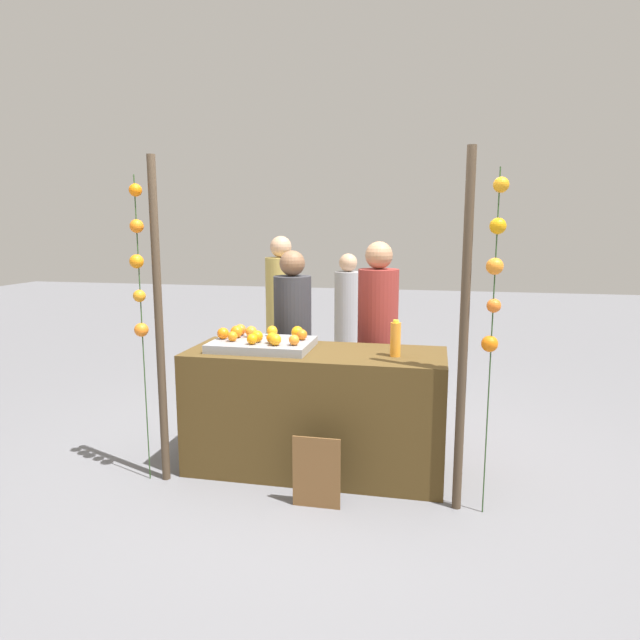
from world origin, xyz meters
The scene contains 26 objects.
ground_plane centered at (0.00, 0.00, 0.00)m, with size 24.00×24.00×0.00m, color slate.
stall_counter centered at (0.00, 0.00, 0.44)m, with size 1.84×0.70×0.89m, color #4C3819.
orange_tray centered at (-0.40, 0.00, 0.92)m, with size 0.72×0.51×0.06m, color gray.
orange_0 centered at (-0.52, 0.10, 0.99)m, with size 0.09×0.09×0.09m, color orange.
orange_1 centered at (-0.70, -0.01, 0.99)m, with size 0.09×0.09×0.09m, color orange.
orange_2 centered at (-0.62, 0.06, 0.99)m, with size 0.09×0.09×0.09m, color orange.
orange_3 centered at (-0.60, -0.07, 0.98)m, with size 0.07×0.07×0.07m, color orange.
orange_4 centered at (-0.26, -0.15, 0.99)m, with size 0.08×0.08×0.08m, color orange.
orange_5 centered at (-0.17, 0.13, 0.99)m, with size 0.09×0.09×0.09m, color orange.
orange_6 centered at (-0.12, 0.08, 0.99)m, with size 0.08×0.08×0.08m, color orange.
orange_7 centered at (-0.43, -0.14, 0.98)m, with size 0.07×0.07×0.07m, color orange.
orange_8 centered at (-0.13, -0.11, 0.98)m, with size 0.07×0.07×0.07m, color orange.
orange_9 centered at (-0.30, -0.09, 0.99)m, with size 0.08×0.08×0.08m, color orange.
orange_10 centered at (-0.62, 0.15, 0.99)m, with size 0.09×0.09×0.09m, color orange.
orange_11 centered at (-0.37, 0.17, 0.99)m, with size 0.08×0.08×0.08m, color orange.
orange_12 centered at (-0.41, -0.07, 0.99)m, with size 0.09×0.09×0.09m, color orange.
juice_bottle centered at (0.57, -0.05, 1.01)m, with size 0.07×0.07×0.25m.
chalkboard_sign centered at (0.13, -0.56, 0.23)m, with size 0.31×0.03×0.48m.
vendor_left centered at (-0.34, 0.67, 0.73)m, with size 0.31×0.31×1.57m.
vendor_right centered at (0.37, 0.70, 0.77)m, with size 0.33×0.33×1.65m.
crowd_person_0 centered at (-0.12, 2.22, 0.69)m, with size 0.30×0.30×1.48m.
crowd_person_1 centered at (-0.78, 1.86, 0.78)m, with size 0.33×0.33×1.67m.
canopy_post_left centered at (-1.00, -0.39, 1.11)m, with size 0.06×0.06×2.22m, color #473828.
canopy_post_right centered at (1.00, -0.39, 1.11)m, with size 0.06×0.06×2.22m, color #473828.
garland_strand_left centered at (-1.12, -0.42, 1.50)m, with size 0.11×0.10×2.10m.
garland_strand_right centered at (1.16, -0.41, 1.51)m, with size 0.11×0.10×2.10m.
Camera 1 is at (0.82, -3.77, 1.76)m, focal length 31.09 mm.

